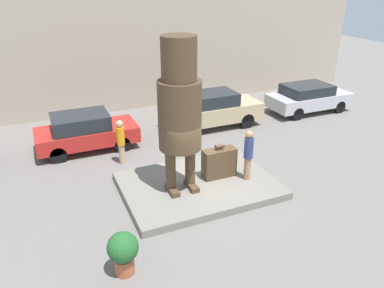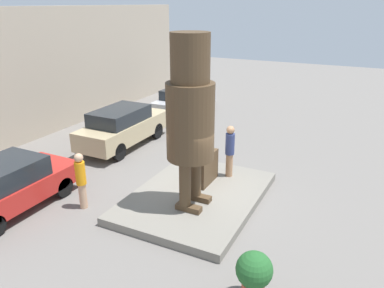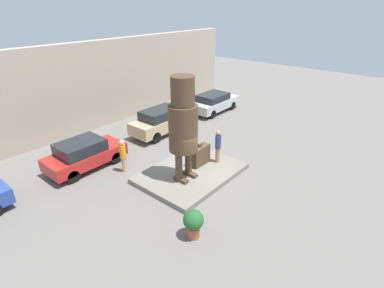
% 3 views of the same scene
% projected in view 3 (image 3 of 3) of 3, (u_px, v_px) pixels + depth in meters
% --- Properties ---
extents(ground_plane, '(60.00, 60.00, 0.00)m').
position_uv_depth(ground_plane, '(191.00, 175.00, 14.97)').
color(ground_plane, slate).
extents(pedestal, '(5.03, 3.65, 0.25)m').
position_uv_depth(pedestal, '(191.00, 173.00, 14.92)').
color(pedestal, slate).
rests_on(pedestal, ground_plane).
extents(building_backdrop, '(28.00, 0.60, 5.65)m').
position_uv_depth(building_backdrop, '(81.00, 89.00, 19.08)').
color(building_backdrop, tan).
rests_on(building_backdrop, ground_plane).
extents(statue_figure, '(1.31, 1.31, 4.86)m').
position_uv_depth(statue_figure, '(183.00, 122.00, 13.08)').
color(statue_figure, '#4C3823').
rests_on(statue_figure, pedestal).
extents(giant_suitcase, '(1.15, 0.46, 1.21)m').
position_uv_depth(giant_suitcase, '(200.00, 155.00, 15.27)').
color(giant_suitcase, '#4C3823').
rests_on(giant_suitcase, pedestal).
extents(tourist, '(0.30, 0.30, 1.79)m').
position_uv_depth(tourist, '(218.00, 145.00, 15.29)').
color(tourist, '#A87A56').
rests_on(tourist, pedestal).
extents(parked_car_red, '(4.02, 1.79, 1.54)m').
position_uv_depth(parked_car_red, '(84.00, 154.00, 15.31)').
color(parked_car_red, '#B2231E').
rests_on(parked_car_red, ground_plane).
extents(parked_car_tan, '(4.56, 1.71, 1.69)m').
position_uv_depth(parked_car_tan, '(163.00, 120.00, 19.38)').
color(parked_car_tan, tan).
rests_on(parked_car_tan, ground_plane).
extents(parked_car_silver, '(4.32, 1.85, 1.46)m').
position_uv_depth(parked_car_silver, '(214.00, 102.00, 23.28)').
color(parked_car_silver, '#B7B7BC').
rests_on(parked_car_silver, ground_plane).
extents(planter_pot, '(0.76, 0.76, 1.15)m').
position_uv_depth(planter_pot, '(193.00, 222.00, 10.78)').
color(planter_pot, '#AD5638').
rests_on(planter_pot, ground_plane).
extents(worker_hivis, '(0.30, 0.30, 1.75)m').
position_uv_depth(worker_hivis, '(123.00, 155.00, 14.89)').
color(worker_hivis, tan).
rests_on(worker_hivis, ground_plane).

